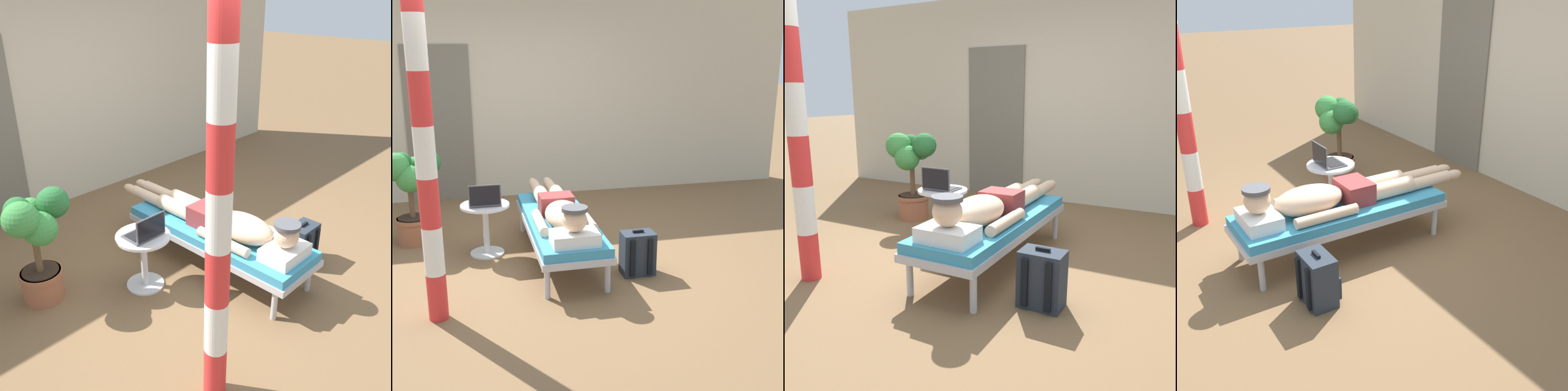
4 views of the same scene
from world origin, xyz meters
TOP-DOWN VIEW (x-y plane):
  - ground_plane at (0.00, 0.00)m, footprint 40.00×40.00m
  - house_wall_back at (0.11, 2.50)m, footprint 7.60×0.20m
  - lounge_chair at (0.11, 0.06)m, footprint 0.62×1.89m
  - person_reclining at (0.11, -0.01)m, footprint 0.53×2.17m
  - side_table at (-0.58, 0.32)m, footprint 0.48×0.48m
  - laptop at (-0.58, 0.27)m, footprint 0.31×0.24m
  - backpack at (0.74, -0.49)m, footprint 0.30×0.26m
  - potted_plant at (-1.30, 0.79)m, footprint 0.59×0.46m
  - porch_post at (-1.02, -0.92)m, footprint 0.15×0.15m

SIDE VIEW (x-z plane):
  - ground_plane at x=0.00m, z-range 0.00..0.00m
  - backpack at x=0.74m, z-range -0.02..0.41m
  - lounge_chair at x=0.11m, z-range 0.14..0.56m
  - side_table at x=-0.58m, z-range 0.09..0.62m
  - person_reclining at x=0.11m, z-range 0.36..0.68m
  - laptop at x=-0.58m, z-range 0.47..0.69m
  - potted_plant at x=-1.30m, z-range 0.11..1.12m
  - porch_post at x=-1.02m, z-range 0.00..2.62m
  - house_wall_back at x=0.11m, z-range 0.00..2.70m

